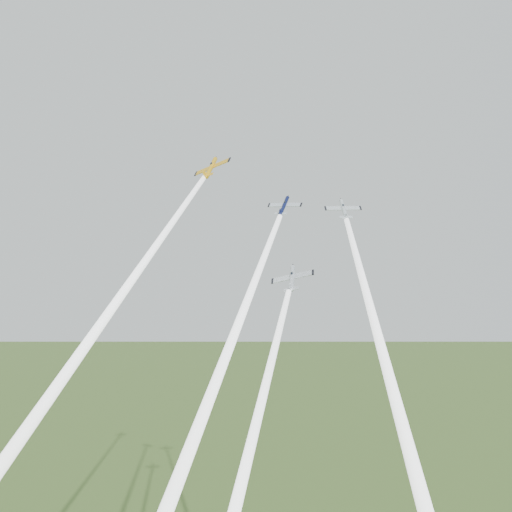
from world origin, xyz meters
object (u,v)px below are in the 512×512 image
plane_yellow (211,168)px  plane_navy (284,206)px  plane_silver_low (292,278)px  plane_silver_right (344,209)px

plane_yellow → plane_navy: (15.12, -3.53, -8.38)m
plane_yellow → plane_silver_low: plane_yellow is taller
plane_silver_right → plane_silver_low: plane_silver_right is taller
plane_yellow → plane_silver_right: plane_yellow is taller
plane_yellow → plane_silver_low: (17.71, -12.84, -22.18)m
plane_navy → plane_silver_low: plane_navy is taller
plane_yellow → plane_silver_low: bearing=-15.8°
plane_navy → plane_silver_right: plane_navy is taller
plane_navy → plane_silver_low: (2.59, -9.31, -13.80)m
plane_navy → plane_silver_right: (11.20, -1.23, -1.01)m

